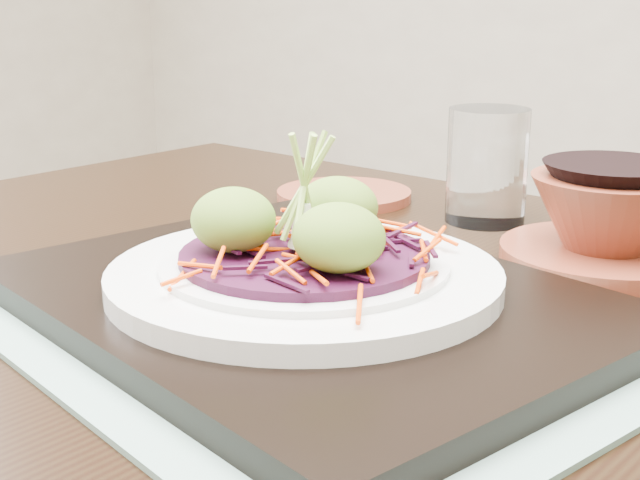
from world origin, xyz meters
The scene contains 11 objects.
dining_table centered at (0.08, -0.04, 0.65)m, with size 1.31×0.98×0.75m.
placemat centered at (0.05, -0.08, 0.76)m, with size 0.48×0.38×0.00m, color gray.
serving_tray centered at (0.05, -0.08, 0.77)m, with size 0.42×0.31×0.02m, color black.
white_plate centered at (0.05, -0.08, 0.79)m, with size 0.27×0.27×0.02m.
cabbage_bed centered at (0.05, -0.08, 0.80)m, with size 0.17×0.17×0.01m, color #380B28.
carrot_julienne centered at (0.05, -0.08, 0.81)m, with size 0.21×0.21×0.01m, color #EC3F04, non-canonical shape.
guacamole_scoops centered at (0.05, -0.08, 0.82)m, with size 0.15×0.13×0.05m.
scallion_garnish centered at (0.05, -0.08, 0.85)m, with size 0.06×0.06×0.09m, color #9DC950, non-canonical shape.
terracotta_side_plate centered at (-0.11, 0.24, 0.76)m, with size 0.15×0.15×0.01m, color maroon.
water_glass centered at (0.06, 0.23, 0.81)m, with size 0.08×0.08×0.11m, color white.
terracotta_bowl_set centered at (0.19, 0.16, 0.79)m, with size 0.22×0.22×0.07m.
Camera 1 is at (0.37, -0.57, 0.98)m, focal length 50.00 mm.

